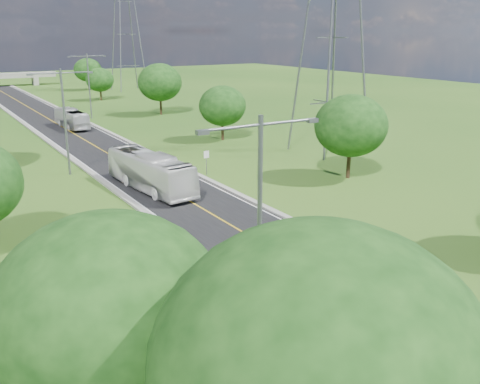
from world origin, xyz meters
The scene contains 19 objects.
ground centered at (0.00, 60.00, 0.00)m, with size 260.00×260.00×0.00m, color #234C15.
road centered at (0.00, 66.00, 0.03)m, with size 8.00×150.00×0.06m, color black.
curb_left centered at (-4.25, 66.00, 0.11)m, with size 0.50×150.00×0.22m, color gray.
curb_right centered at (4.25, 66.00, 0.11)m, with size 0.50×150.00×0.22m, color gray.
speed_limit_sign centered at (5.20, 37.98, 1.60)m, with size 0.55×0.09×2.40m.
streetlight_near_left centered at (-6.00, 12.00, 5.94)m, with size 5.90×0.25×10.00m.
streetlight_mid_left centered at (-6.00, 45.00, 5.94)m, with size 5.90×0.25×10.00m.
streetlight_far_right centered at (6.00, 78.00, 5.94)m, with size 5.90×0.25×10.00m.
power_tower_near centered at (22.00, 40.00, 14.01)m, with size 9.00×6.40×28.00m.
power_tower_far centered at (26.00, 115.00, 14.01)m, with size 9.00×6.40×28.00m.
tree_la centered at (-14.00, 8.00, 5.27)m, with size 7.14×7.14×8.30m.
tree_lf centered at (-11.00, 2.00, 5.89)m, with size 7.98×7.98×9.28m.
tree_rb centered at (16.00, 30.00, 4.95)m, with size 6.72×6.72×7.82m.
tree_rc centered at (15.00, 52.00, 4.33)m, with size 5.88×5.88×6.84m.
tree_rd centered at (17.00, 76.00, 5.27)m, with size 7.14×7.14×8.30m.
tree_re centered at (14.50, 100.00, 4.02)m, with size 5.46×5.46×6.35m.
tree_rf centered at (18.00, 120.00, 4.64)m, with size 6.30×6.30×7.33m.
bus_outbound centered at (1.01, 70.65, 1.38)m, with size 2.21×9.46×2.63m, color silver.
bus_inbound centered at (-1.36, 35.96, 1.67)m, with size 2.70×11.56×3.22m, color silver.
Camera 1 is at (-18.11, -6.08, 13.29)m, focal length 40.00 mm.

